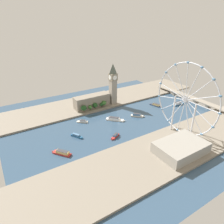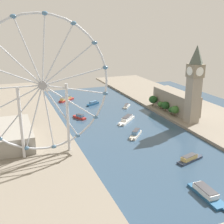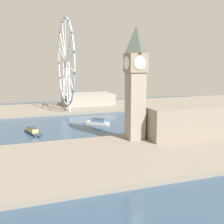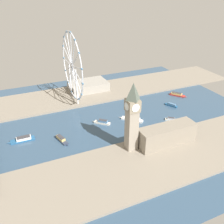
{
  "view_description": "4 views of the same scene",
  "coord_description": "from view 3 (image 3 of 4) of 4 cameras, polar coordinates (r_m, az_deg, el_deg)",
  "views": [
    {
      "loc": [
        260.8,
        -178.18,
        171.96
      ],
      "look_at": [
        -21.76,
        -0.75,
        12.38
      ],
      "focal_mm": 32.65,
      "sensor_mm": 36.0,
      "label": 1
    },
    {
      "loc": [
        112.65,
        272.95,
        105.92
      ],
      "look_at": [
        15.21,
        21.57,
        21.14
      ],
      "focal_mm": 44.56,
      "sensor_mm": 36.0,
      "label": 2
    },
    {
      "loc": [
        -263.48,
        119.78,
        59.46
      ],
      "look_at": [
        4.93,
        24.65,
        10.38
      ],
      "focal_mm": 44.94,
      "sensor_mm": 36.0,
      "label": 3
    },
    {
      "loc": [
        -284.47,
        152.92,
        180.06
      ],
      "look_at": [
        -6.25,
        28.59,
        17.93
      ],
      "focal_mm": 39.49,
      "sensor_mm": 36.0,
      "label": 4
    }
  ],
  "objects": [
    {
      "name": "tour_boat_5",
      "position": [
        383.34,
        18.72,
        0.71
      ],
      "size": [
        27.21,
        22.48,
        5.91
      ],
      "rotation": [
        0.0,
        0.0,
        3.8
      ],
      "color": "#B22D28",
      "rests_on": "ground_plane"
    },
    {
      "name": "ground_plane",
      "position": [
        295.47,
        4.83,
        -1.87
      ],
      "size": [
        377.46,
        377.46,
        0.0
      ],
      "primitive_type": "plane",
      "color": "#334C66"
    },
    {
      "name": "tree_row_embankment",
      "position": [
        242.44,
        14.61,
        -2.1
      ],
      "size": [
        13.97,
        56.62,
        14.13
      ],
      "color": "#513823",
      "rests_on": "riverbank_left"
    },
    {
      "name": "tour_boat_0",
      "position": [
        250.47,
        -15.83,
        -3.82
      ],
      "size": [
        29.69,
        13.16,
        5.39
      ],
      "rotation": [
        0.0,
        0.0,
        3.42
      ],
      "color": "#2D384C",
      "rests_on": "ground_plane"
    },
    {
      "name": "clock_tower",
      "position": [
        208.71,
        4.81,
        6.17
      ],
      "size": [
        15.05,
        15.05,
        83.52
      ],
      "color": "gray",
      "rests_on": "riverbank_left"
    },
    {
      "name": "ferris_wheel",
      "position": [
        355.79,
        -9.41,
        9.8
      ],
      "size": [
        109.73,
        3.2,
        112.57
      ],
      "color": "silver",
      "rests_on": "riverbank_right"
    },
    {
      "name": "tour_boat_1",
      "position": [
        339.55,
        17.17,
        -0.39
      ],
      "size": [
        22.32,
        14.38,
        5.05
      ],
      "rotation": [
        0.0,
        0.0,
        0.5
      ],
      "color": "#235684",
      "rests_on": "ground_plane"
    },
    {
      "name": "tour_boat_6",
      "position": [
        340.44,
        7.14,
        0.01
      ],
      "size": [
        13.09,
        20.53,
        5.38
      ],
      "rotation": [
        0.0,
        0.0,
        5.19
      ],
      "color": "#B22D28",
      "rests_on": "ground_plane"
    },
    {
      "name": "tour_boat_7",
      "position": [
        292.42,
        17.46,
        -2.03
      ],
      "size": [
        16.64,
        19.38,
        4.77
      ],
      "rotation": [
        0.0,
        0.0,
        4.03
      ],
      "color": "beige",
      "rests_on": "ground_plane"
    },
    {
      "name": "riverbank_left",
      "position": [
        207.91,
        16.76,
        -6.84
      ],
      "size": [
        90.0,
        520.0,
        3.0
      ],
      "primitive_type": "cube",
      "color": "gray",
      "rests_on": "ground_plane"
    },
    {
      "name": "parliament_block",
      "position": [
        227.52,
        15.9,
        -1.86
      ],
      "size": [
        22.0,
        73.09,
        24.08
      ],
      "primitive_type": "cube",
      "color": "gray",
      "rests_on": "riverbank_left"
    },
    {
      "name": "tour_boat_2",
      "position": [
        278.62,
        -2.94,
        -2.03
      ],
      "size": [
        21.61,
        23.0,
        6.27
      ],
      "rotation": [
        0.0,
        0.0,
        0.83
      ],
      "color": "beige",
      "rests_on": "ground_plane"
    },
    {
      "name": "tour_boat_3",
      "position": [
        285.26,
        6.02,
        -1.8
      ],
      "size": [
        30.39,
        29.59,
        6.05
      ],
      "rotation": [
        0.0,
        0.0,
        0.77
      ],
      "color": "white",
      "rests_on": "ground_plane"
    },
    {
      "name": "riverside_hall",
      "position": [
        397.5,
        -4.94,
        2.67
      ],
      "size": [
        45.89,
        67.5,
        15.04
      ],
      "primitive_type": "cube",
      "color": "gray",
      "rests_on": "riverbank_right"
    },
    {
      "name": "riverbank_right",
      "position": [
        390.57,
        -1.43,
        1.24
      ],
      "size": [
        90.0,
        520.0,
        3.0
      ],
      "primitive_type": "cube",
      "color": "gray",
      "rests_on": "ground_plane"
    }
  ]
}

